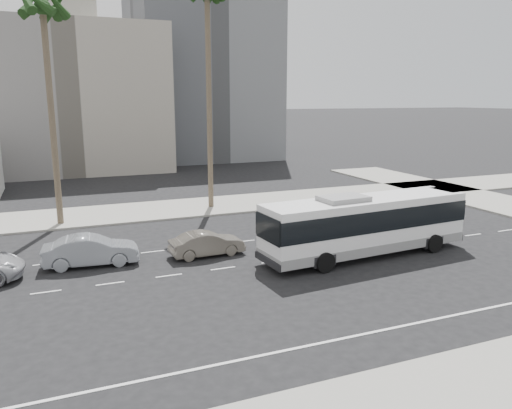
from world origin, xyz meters
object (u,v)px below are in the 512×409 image
palm_mid (43,12)px  car_a (207,244)px  city_bus (366,223)px  car_b (91,251)px

palm_mid → car_a: bearing=-54.4°
city_bus → car_b: bearing=159.9°
city_bus → car_a: (-8.68, 3.50, -1.24)m
car_b → palm_mid: size_ratio=0.31×
city_bus → car_b: size_ratio=2.56×
city_bus → palm_mid: (-16.56, 14.53, 12.87)m
car_a → palm_mid: palm_mid is taller
car_a → car_b: 6.53m
city_bus → car_a: bearing=153.7°
car_a → car_b: car_b is taller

